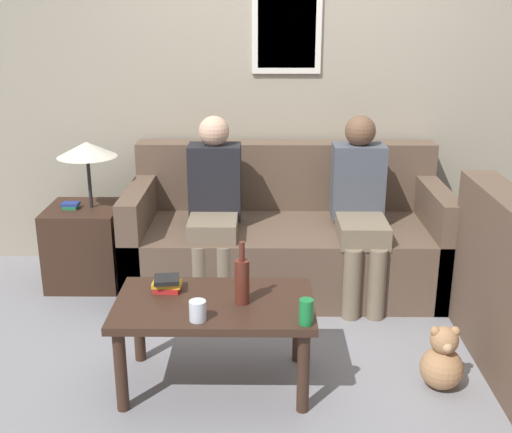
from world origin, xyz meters
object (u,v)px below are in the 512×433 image
at_px(coffee_table, 215,314).
at_px(teddy_bear, 442,361).
at_px(drinking_glass, 198,311).
at_px(person_right, 360,203).
at_px(person_left, 214,201).
at_px(couch_main, 286,239).
at_px(wine_bottle, 242,280).

relative_size(coffee_table, teddy_bear, 2.87).
distance_m(drinking_glass, person_right, 1.59).
bearing_deg(person_left, person_right, -0.21).
bearing_deg(teddy_bear, couch_main, 120.03).
distance_m(person_left, person_right, 0.94).
xyz_separation_m(couch_main, teddy_bear, (0.75, -1.30, -0.17)).
xyz_separation_m(wine_bottle, teddy_bear, (1.01, -0.00, -0.44)).
relative_size(person_right, teddy_bear, 3.46).
bearing_deg(person_left, drinking_glass, -89.31).
distance_m(couch_main, person_left, 0.61).
relative_size(person_left, teddy_bear, 3.45).
height_order(wine_bottle, drinking_glass, wine_bottle).
bearing_deg(couch_main, person_right, -22.17).
distance_m(coffee_table, person_left, 1.12).
bearing_deg(person_right, drinking_glass, -125.78).
relative_size(couch_main, wine_bottle, 6.57).
distance_m(wine_bottle, drinking_glass, 0.28).
bearing_deg(teddy_bear, person_left, 137.84).
bearing_deg(wine_bottle, teddy_bear, -0.27).
relative_size(drinking_glass, teddy_bear, 0.28).
bearing_deg(wine_bottle, drinking_glass, -137.52).
bearing_deg(couch_main, teddy_bear, -59.97).
xyz_separation_m(coffee_table, wine_bottle, (0.14, -0.02, 0.19)).
xyz_separation_m(coffee_table, person_right, (0.87, 1.08, 0.25)).
distance_m(wine_bottle, teddy_bear, 1.10).
distance_m(couch_main, teddy_bear, 1.51).
height_order(couch_main, teddy_bear, couch_main).
bearing_deg(drinking_glass, person_left, 90.69).
bearing_deg(person_right, person_left, 179.79).
distance_m(coffee_table, person_right, 1.41).
relative_size(wine_bottle, teddy_bear, 0.93).
bearing_deg(teddy_bear, person_right, 104.38).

